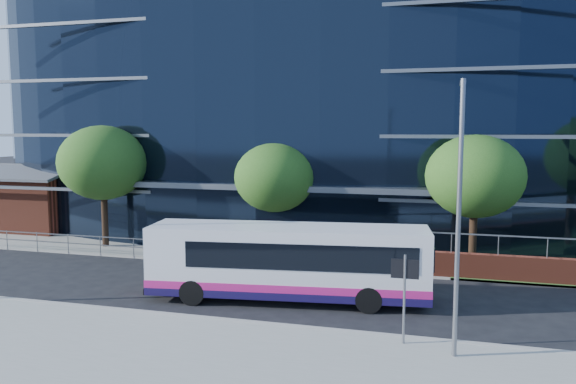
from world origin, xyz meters
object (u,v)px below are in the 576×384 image
(brick_pavilion, at_px, (28,199))
(streetlight_east, at_px, (459,211))
(street_sign, at_px, (405,280))
(tree_far_a, at_px, (103,163))
(tree_far_b, at_px, (275,178))
(tree_far_c, at_px, (475,177))
(city_bus, at_px, (290,261))

(brick_pavilion, bearing_deg, streetlight_east, -29.24)
(street_sign, relative_size, tree_far_a, 0.40)
(tree_far_b, bearing_deg, streetlight_east, -52.37)
(tree_far_c, bearing_deg, street_sign, -103.29)
(street_sign, bearing_deg, tree_far_b, 124.08)
(tree_far_c, bearing_deg, tree_far_b, 177.14)
(brick_pavilion, bearing_deg, tree_far_a, -26.55)
(street_sign, height_order, tree_far_b, tree_far_b)
(city_bus, bearing_deg, street_sign, -46.08)
(street_sign, distance_m, city_bus, 6.00)
(brick_pavilion, distance_m, tree_far_c, 29.46)
(brick_pavilion, height_order, tree_far_b, tree_far_b)
(tree_far_c, relative_size, city_bus, 0.58)
(tree_far_b, relative_size, city_bus, 0.54)
(street_sign, xyz_separation_m, tree_far_a, (-17.50, 10.59, 2.71))
(brick_pavilion, xyz_separation_m, tree_far_c, (29.00, -4.50, 2.60))
(brick_pavilion, bearing_deg, tree_far_b, -11.88)
(streetlight_east, bearing_deg, city_bus, 144.89)
(tree_far_b, xyz_separation_m, streetlight_east, (9.00, -11.67, 0.23))
(brick_pavilion, bearing_deg, city_bus, -27.44)
(tree_far_b, relative_size, streetlight_east, 0.76)
(brick_pavilion, xyz_separation_m, tree_far_b, (19.00, -4.00, 2.27))
(tree_far_a, height_order, tree_far_c, tree_far_a)
(brick_pavilion, xyz_separation_m, streetlight_east, (28.00, -15.67, 2.50))
(tree_far_a, height_order, streetlight_east, streetlight_east)
(streetlight_east, relative_size, city_bus, 0.71)
(tree_far_a, bearing_deg, street_sign, -31.17)
(tree_far_a, bearing_deg, brick_pavilion, 153.45)
(brick_pavilion, height_order, tree_far_a, tree_far_a)
(street_sign, xyz_separation_m, tree_far_b, (-7.50, 11.09, 2.06))
(street_sign, distance_m, tree_far_a, 20.63)
(city_bus, bearing_deg, streetlight_east, -42.41)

